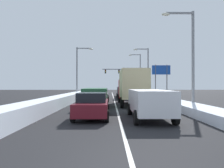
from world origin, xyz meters
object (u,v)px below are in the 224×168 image
object	(u,v)px
sedan_gray_center_lane_third	(101,95)
box_truck_right_lane_second	(132,86)
street_lamp_right_far	(139,70)
street_lamp_right_near	(188,50)
sedan_maroon_center_lane_nearest	(92,105)
suv_green_center_lane_second	(96,96)
street_lamp_right_mid	(146,68)
suv_white_right_lane_nearest	(149,101)
street_lamp_left_mid	(79,67)
sedan_silver_center_lane_fourth	(101,93)
suv_charcoal_right_lane_fourth	(124,91)
suv_black_right_lane_third	(124,92)
roadside_sign_right	(161,73)
traffic_light_gantry	(122,75)

from	to	relation	value
sedan_gray_center_lane_third	box_truck_right_lane_second	bearing A→B (deg)	-55.01
sedan_gray_center_lane_third	street_lamp_right_far	distance (m)	21.28
street_lamp_right_near	sedan_maroon_center_lane_nearest	bearing A→B (deg)	-151.50
suv_green_center_lane_second	sedan_gray_center_lane_third	bearing A→B (deg)	88.94
suv_green_center_lane_second	street_lamp_right_mid	world-z (taller)	street_lamp_right_mid
suv_white_right_lane_nearest	street_lamp_left_mid	world-z (taller)	street_lamp_left_mid
sedan_maroon_center_lane_nearest	street_lamp_right_far	distance (m)	32.87
street_lamp_right_near	box_truck_right_lane_second	bearing A→B (deg)	139.40
suv_white_right_lane_nearest	sedan_silver_center_lane_fourth	size ratio (longest dim) A/B	1.09
sedan_maroon_center_lane_nearest	sedan_silver_center_lane_fourth	size ratio (longest dim) A/B	1.00
sedan_gray_center_lane_third	street_lamp_right_far	world-z (taller)	street_lamp_right_far
suv_green_center_lane_second	street_lamp_right_mid	bearing A→B (deg)	65.97
suv_charcoal_right_lane_fourth	street_lamp_left_mid	bearing A→B (deg)	-157.31
street_lamp_right_near	street_lamp_right_far	xyz separation A→B (m)	(-0.06, 27.74, 0.43)
suv_white_right_lane_nearest	street_lamp_right_far	world-z (taller)	street_lamp_right_far
box_truck_right_lane_second	sedan_gray_center_lane_third	xyz separation A→B (m)	(-3.30, 4.71, -1.14)
suv_green_center_lane_second	street_lamp_right_near	size ratio (longest dim) A/B	0.62
suv_charcoal_right_lane_fourth	suv_black_right_lane_third	bearing A→B (deg)	-93.03
roadside_sign_right	suv_charcoal_right_lane_fourth	bearing A→B (deg)	-176.69
sedan_silver_center_lane_fourth	street_lamp_right_far	world-z (taller)	street_lamp_right_far
suv_charcoal_right_lane_fourth	sedan_silver_center_lane_fourth	size ratio (longest dim) A/B	1.09
street_lamp_left_mid	street_lamp_right_mid	bearing A→B (deg)	15.59
street_lamp_right_mid	street_lamp_right_far	bearing A→B (deg)	89.69
sedan_silver_center_lane_fourth	roadside_sign_right	world-z (taller)	roadside_sign_right
sedan_maroon_center_lane_nearest	street_lamp_right_mid	xyz separation A→B (m)	(7.27, 22.50, 4.21)
traffic_light_gantry	street_lamp_left_mid	bearing A→B (deg)	-112.40
suv_green_center_lane_second	street_lamp_left_mid	bearing A→B (deg)	104.57
suv_white_right_lane_nearest	street_lamp_left_mid	size ratio (longest dim) A/B	0.62
sedan_gray_center_lane_third	street_lamp_left_mid	world-z (taller)	street_lamp_left_mid
sedan_gray_center_lane_third	roadside_sign_right	distance (m)	14.91
street_lamp_right_near	traffic_light_gantry	bearing A→B (deg)	95.29
suv_black_right_lane_third	sedan_maroon_center_lane_nearest	xyz separation A→B (m)	(-3.11, -16.50, -0.25)
sedan_maroon_center_lane_nearest	street_lamp_left_mid	world-z (taller)	street_lamp_left_mid
suv_black_right_lane_third	street_lamp_right_mid	bearing A→B (deg)	55.24
suv_charcoal_right_lane_fourth	street_lamp_right_far	distance (m)	10.93
suv_charcoal_right_lane_fourth	suv_green_center_lane_second	distance (m)	17.09
traffic_light_gantry	box_truck_right_lane_second	bearing A→B (deg)	-91.76
street_lamp_right_near	street_lamp_right_far	world-z (taller)	street_lamp_right_far
suv_green_center_lane_second	sedan_gray_center_lane_third	distance (m)	6.56
box_truck_right_lane_second	street_lamp_right_mid	world-z (taller)	street_lamp_right_mid
street_lamp_right_mid	street_lamp_left_mid	world-z (taller)	street_lamp_right_mid
box_truck_right_lane_second	street_lamp_right_near	distance (m)	6.19
suv_white_right_lane_nearest	sedan_gray_center_lane_third	size ratio (longest dim) A/B	1.09
suv_green_center_lane_second	street_lamp_right_near	distance (m)	8.63
sedan_maroon_center_lane_nearest	roadside_sign_right	bearing A→B (deg)	66.39
suv_black_right_lane_third	suv_green_center_lane_second	distance (m)	11.27
suv_charcoal_right_lane_fourth	street_lamp_left_mid	xyz separation A→B (m)	(-7.19, -3.01, 3.72)
sedan_maroon_center_lane_nearest	roadside_sign_right	world-z (taller)	roadside_sign_right
sedan_maroon_center_lane_nearest	roadside_sign_right	xyz separation A→B (m)	(9.97, 22.80, 3.25)
street_lamp_right_near	street_lamp_right_far	distance (m)	27.74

